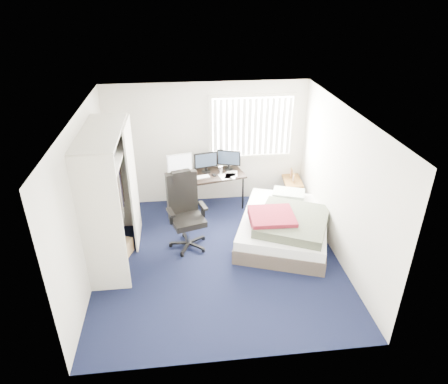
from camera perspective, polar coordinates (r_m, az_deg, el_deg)
name	(u,v)px	position (r m, az deg, el deg)	size (l,w,h in m)	color
ground	(218,257)	(6.89, -0.82, -9.28)	(4.20, 4.20, 0.00)	black
room_shell	(218,177)	(6.10, -0.91, 2.11)	(4.20, 4.20, 4.20)	silver
window_assembly	(252,127)	(8.06, 4.05, 9.27)	(1.72, 0.09, 1.32)	white
closet	(110,184)	(6.48, -16.01, 1.05)	(0.64, 1.84, 2.22)	beige
desk	(205,173)	(7.99, -2.71, 2.77)	(1.63, 1.02, 1.21)	black
office_chair	(186,218)	(6.97, -5.45, -3.75)	(0.79, 0.79, 1.36)	black
footstool	(178,198)	(8.33, -6.64, -0.90)	(0.30, 0.25, 0.23)	white
nightstand	(292,181)	(8.52, 9.65, 1.49)	(0.42, 0.75, 0.68)	brown
bed	(285,225)	(7.28, 8.67, -4.70)	(2.10, 2.40, 0.66)	#463B32
pine_box	(121,246)	(7.13, -14.52, -7.55)	(0.35, 0.26, 0.26)	tan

